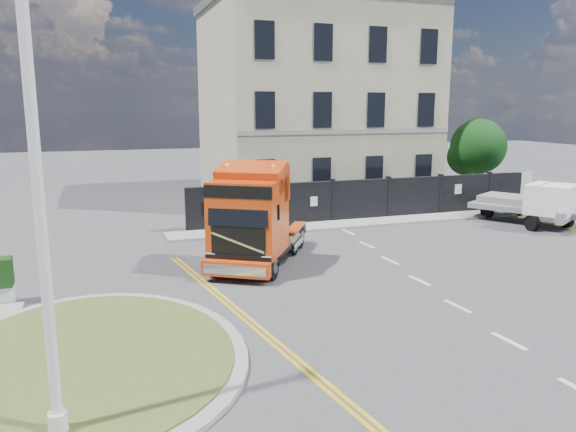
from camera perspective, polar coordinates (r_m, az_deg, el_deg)
name	(u,v)px	position (r m, az deg, el deg)	size (l,w,h in m)	color
ground	(330,286)	(17.53, 4.26, -7.15)	(120.00, 120.00, 0.00)	#424244
traffic_island	(91,357)	(13.39, -19.42, -13.32)	(6.80, 6.80, 0.17)	gray
hoarding_fence	(380,199)	(27.99, 9.31, 1.72)	(18.80, 0.25, 2.00)	black
georgian_building	(314,101)	(34.20, 2.64, 11.55)	(12.30, 10.30, 12.80)	beige
tree	(475,149)	(34.61, 18.48, 6.47)	(3.20, 3.20, 4.80)	#382619
pavement_far	(378,222)	(27.12, 9.12, -0.59)	(20.00, 1.60, 0.12)	gray
truck	(254,222)	(19.21, -3.52, -0.64)	(5.00, 6.15, 3.53)	black
flatbed_pickup	(541,203)	(28.30, 24.32, 1.19)	(4.17, 5.43, 2.05)	slate
lamppost_island	(38,191)	(9.38, -24.05, 2.38)	(0.25, 0.50, 8.08)	silver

